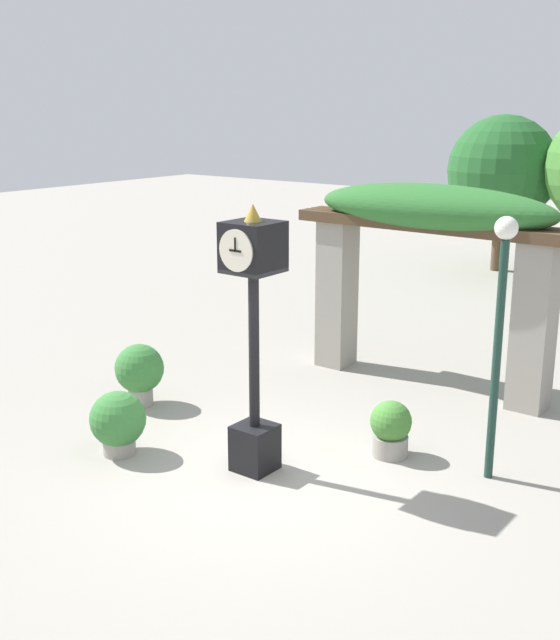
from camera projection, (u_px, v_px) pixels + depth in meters
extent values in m
plane|color=gray|center=(263.00, 476.00, 9.58)|extent=(60.00, 60.00, 0.00)
cube|color=black|center=(255.00, 447.00, 9.69)|extent=(0.46, 0.46, 0.57)
cylinder|color=black|center=(254.00, 352.00, 9.38)|extent=(0.13, 0.13, 1.84)
cylinder|color=gold|center=(253.00, 274.00, 9.13)|extent=(0.20, 0.20, 0.04)
cube|color=black|center=(253.00, 247.00, 9.05)|extent=(0.58, 0.58, 0.58)
cylinder|color=beige|center=(236.00, 251.00, 8.82)|extent=(0.47, 0.02, 0.47)
cylinder|color=beige|center=(269.00, 243.00, 9.28)|extent=(0.47, 0.02, 0.47)
cube|color=black|center=(235.00, 251.00, 8.81)|extent=(0.17, 0.01, 0.02)
cube|color=black|center=(235.00, 244.00, 8.79)|extent=(0.02, 0.01, 0.15)
cone|color=gold|center=(253.00, 212.00, 8.95)|extent=(0.20, 0.20, 0.20)
cube|color=gray|center=(337.00, 294.00, 13.37)|extent=(0.52, 0.52, 2.46)
cube|color=gray|center=(534.00, 327.00, 11.40)|extent=(0.52, 0.52, 2.46)
cube|color=#4C3823|center=(424.00, 227.00, 11.84)|extent=(4.48, 0.14, 0.17)
cube|color=#4C3823|center=(429.00, 225.00, 11.97)|extent=(4.48, 0.14, 0.17)
cube|color=#4C3823|center=(434.00, 224.00, 12.11)|extent=(4.48, 0.14, 0.17)
cube|color=#4C3823|center=(440.00, 223.00, 12.24)|extent=(4.48, 0.14, 0.17)
ellipsoid|color=#2D6B2D|center=(433.00, 207.00, 11.97)|extent=(3.86, 1.12, 0.70)
cylinder|color=gray|center=(390.00, 445.00, 10.12)|extent=(0.45, 0.45, 0.26)
sphere|color=#427F33|center=(391.00, 421.00, 10.03)|extent=(0.52, 0.52, 0.52)
cylinder|color=gray|center=(141.00, 395.00, 11.82)|extent=(0.36, 0.36, 0.29)
sphere|color=#387A38|center=(139.00, 368.00, 11.71)|extent=(0.72, 0.72, 0.72)
cylinder|color=gray|center=(119.00, 446.00, 10.17)|extent=(0.41, 0.41, 0.21)
sphere|color=#387A38|center=(118.00, 419.00, 10.07)|extent=(0.71, 0.71, 0.71)
cylinder|color=#19382D|center=(496.00, 363.00, 9.19)|extent=(0.10, 0.10, 2.86)
sphere|color=white|center=(506.00, 228.00, 8.78)|extent=(0.26, 0.26, 0.26)
cylinder|color=brown|center=(498.00, 240.00, 21.16)|extent=(0.28, 0.28, 1.65)
sphere|color=#235B28|center=(503.00, 170.00, 20.69)|extent=(2.82, 2.82, 2.82)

